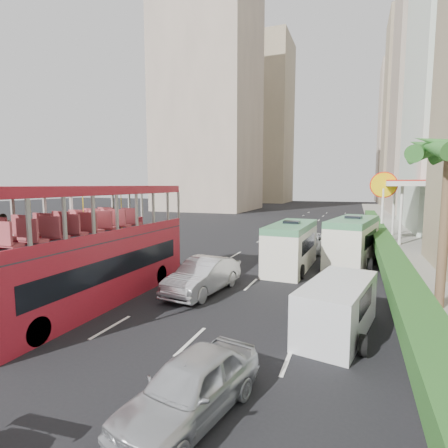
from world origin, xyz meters
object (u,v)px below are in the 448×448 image
at_px(car_silver_lane_a, 203,292).
at_px(shell_station, 422,212).
at_px(panel_van_near, 337,307).
at_px(palm_tree, 444,229).
at_px(double_decker_bus, 93,245).
at_px(minibus_near, 291,246).
at_px(car_silver_lane_b, 191,416).
at_px(panel_van_far, 348,230).
at_px(van_asset, 309,251).
at_px(minibus_far, 352,241).

relative_size(car_silver_lane_a, shell_station, 0.62).
bearing_deg(panel_van_near, shell_station, 86.51).
relative_size(car_silver_lane_a, palm_tree, 0.77).
height_order(palm_tree, shell_station, palm_tree).
xyz_separation_m(double_decker_bus, car_silver_lane_a, (3.84, 2.94, -2.53)).
xyz_separation_m(double_decker_bus, minibus_near, (6.91, 9.15, -1.14)).
relative_size(minibus_near, panel_van_near, 1.39).
bearing_deg(panel_van_near, car_silver_lane_b, -104.61).
distance_m(palm_tree, shell_station, 19.14).
height_order(car_silver_lane_a, panel_van_far, panel_van_far).
bearing_deg(van_asset, double_decker_bus, -111.33).
distance_m(van_asset, minibus_near, 6.29).
height_order(car_silver_lane_a, minibus_far, minibus_far).
bearing_deg(shell_station, van_asset, -138.54).
bearing_deg(panel_van_near, double_decker_bus, -166.44).
xyz_separation_m(car_silver_lane_a, car_silver_lane_b, (3.42, -8.29, 0.00)).
relative_size(double_decker_bus, minibus_far, 1.66).
distance_m(double_decker_bus, car_silver_lane_b, 9.36).
xyz_separation_m(minibus_far, shell_station, (5.61, 10.90, 1.28)).
distance_m(van_asset, shell_station, 11.99).
bearing_deg(minibus_far, shell_station, 73.34).
bearing_deg(panel_van_far, minibus_near, -93.20).
bearing_deg(car_silver_lane_a, minibus_far, 60.92).
distance_m(car_silver_lane_a, palm_tree, 10.57).
relative_size(car_silver_lane_b, van_asset, 0.82).
bearing_deg(shell_station, minibus_far, -117.23).
xyz_separation_m(double_decker_bus, palm_tree, (13.80, 4.00, 0.85)).
distance_m(minibus_far, shell_station, 12.33).
bearing_deg(shell_station, palm_tree, -96.60).
xyz_separation_m(van_asset, panel_van_near, (2.79, -14.88, 0.91)).
bearing_deg(car_silver_lane_b, shell_station, 84.52).
bearing_deg(car_silver_lane_a, van_asset, 81.02).
bearing_deg(car_silver_lane_a, car_silver_lane_b, -61.10).
xyz_separation_m(minibus_near, shell_station, (9.09, 13.85, 1.36)).
relative_size(panel_van_far, shell_station, 0.56).
xyz_separation_m(van_asset, minibus_near, (-0.34, -6.12, 1.39)).
bearing_deg(panel_van_near, van_asset, 111.88).
height_order(panel_van_far, palm_tree, palm_tree).
bearing_deg(shell_station, panel_van_near, -104.77).
height_order(panel_van_near, panel_van_far, panel_van_near).
bearing_deg(panel_van_near, minibus_far, 99.57).
bearing_deg(shell_station, double_decker_bus, -124.82).
bearing_deg(panel_van_far, car_silver_lane_b, -85.96).
bearing_deg(van_asset, shell_station, 45.53).
height_order(car_silver_lane_a, shell_station, shell_station).
relative_size(minibus_far, panel_van_far, 1.48).
bearing_deg(panel_van_far, double_decker_bus, -104.29).
xyz_separation_m(panel_van_near, shell_station, (5.96, 22.60, 1.84)).
xyz_separation_m(minibus_near, palm_tree, (6.89, -5.15, 1.99)).
relative_size(van_asset, palm_tree, 0.78).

